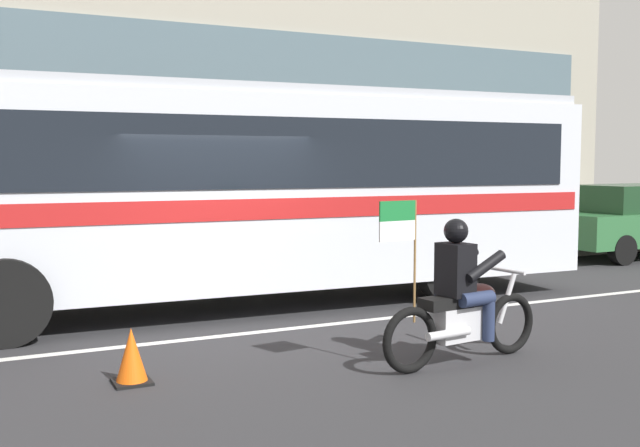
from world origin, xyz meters
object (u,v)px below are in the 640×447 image
fire_hydrant (406,238)px  traffic_cone (132,357)px  transit_bus (240,180)px  motorcycle_with_rider (462,302)px  parked_sedan_curbside (637,219)px

fire_hydrant → traffic_cone: 9.50m
transit_bus → fire_hydrant: transit_bus is taller
motorcycle_with_rider → fire_hydrant: size_ratio=2.92×
motorcycle_with_rider → fire_hydrant: motorcycle_with_rider is taller
transit_bus → traffic_cone: size_ratio=19.70×
transit_bus → parked_sedan_curbside: transit_bus is taller
fire_hydrant → parked_sedan_curbside: bearing=-17.1°
motorcycle_with_rider → traffic_cone: size_ratio=3.98×
motorcycle_with_rider → fire_hydrant: (3.83, 7.06, -0.15)m
motorcycle_with_rider → parked_sedan_curbside: size_ratio=0.47×
traffic_cone → fire_hydrant: bearing=41.1°
parked_sedan_curbside → transit_bus: bearing=-172.1°
transit_bus → fire_hydrant: (4.85, 2.97, -1.36)m
parked_sedan_curbside → traffic_cone: bearing=-159.3°
motorcycle_with_rider → parked_sedan_curbside: 10.52m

